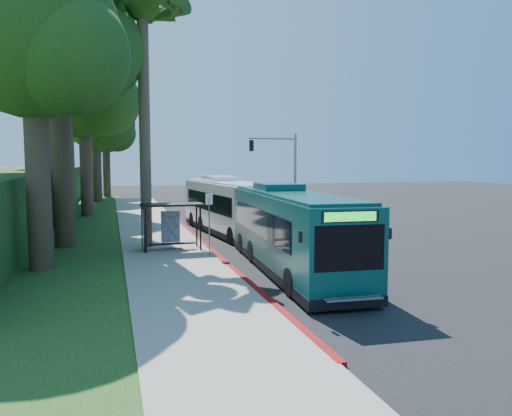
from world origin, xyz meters
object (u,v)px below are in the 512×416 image
object	(u,v)px
bus_shelter	(167,218)
teal_bus	(290,229)
white_bus	(229,206)
pickup	(270,216)

from	to	relation	value
bus_shelter	teal_bus	distance (m)	7.65
bus_shelter	teal_bus	world-z (taller)	teal_bus
white_bus	pickup	size ratio (longest dim) A/B	2.57
bus_shelter	teal_bus	bearing A→B (deg)	-52.48
white_bus	pickup	xyz separation A→B (m)	(3.84, 3.16, -1.14)
white_bus	pickup	distance (m)	5.10
bus_shelter	white_bus	distance (m)	7.05
bus_shelter	pickup	world-z (taller)	bus_shelter
pickup	teal_bus	bearing A→B (deg)	-107.10
teal_bus	bus_shelter	bearing A→B (deg)	130.78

